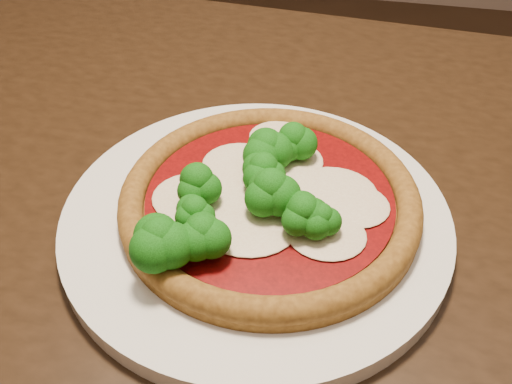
# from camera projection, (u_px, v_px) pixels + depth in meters

# --- Properties ---
(dining_table) EXTENTS (1.32, 0.86, 0.75)m
(dining_table) POSITION_uv_depth(u_px,v_px,m) (244.00, 244.00, 0.63)
(dining_table) COLOR black
(dining_table) RESTS_ON floor
(plate) EXTENTS (0.34, 0.34, 0.02)m
(plate) POSITION_uv_depth(u_px,v_px,m) (256.00, 218.00, 0.50)
(plate) COLOR silver
(plate) RESTS_ON dining_table
(pizza) EXTENTS (0.26, 0.26, 0.06)m
(pizza) POSITION_uv_depth(u_px,v_px,m) (265.00, 196.00, 0.49)
(pizza) COLOR brown
(pizza) RESTS_ON plate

